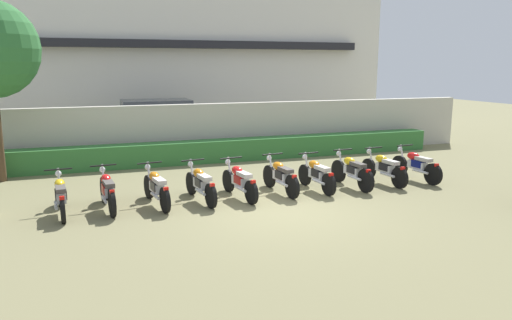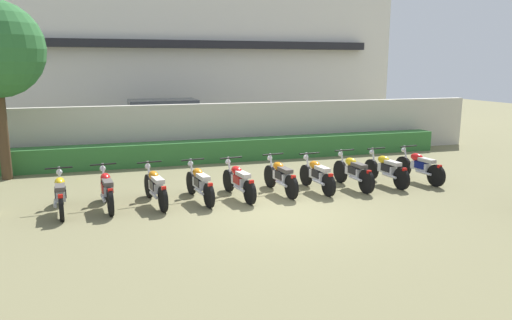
{
  "view_description": "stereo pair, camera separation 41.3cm",
  "coord_description": "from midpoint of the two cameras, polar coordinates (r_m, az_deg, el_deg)",
  "views": [
    {
      "loc": [
        -4.0,
        -9.78,
        3.27
      ],
      "look_at": [
        0.0,
        1.72,
        0.86
      ],
      "focal_mm": 33.73,
      "sensor_mm": 36.0,
      "label": 1
    },
    {
      "loc": [
        -3.6,
        -9.91,
        3.27
      ],
      "look_at": [
        0.0,
        1.72,
        0.86
      ],
      "focal_mm": 33.73,
      "sensor_mm": 36.0,
      "label": 2
    }
  ],
  "objects": [
    {
      "name": "ground",
      "position": [
        11.05,
        3.74,
        -6.04
      ],
      "size": [
        60.0,
        60.0,
        0.0
      ],
      "primitive_type": "plane",
      "color": "olive"
    },
    {
      "name": "building",
      "position": [
        26.29,
        -9.12,
        12.62
      ],
      "size": [
        21.96,
        6.5,
        7.97
      ],
      "color": "silver",
      "rests_on": "ground"
    },
    {
      "name": "compound_wall",
      "position": [
        17.16,
        -4.27,
        3.47
      ],
      "size": [
        20.86,
        0.3,
        1.94
      ],
      "primitive_type": "cube",
      "color": "#BCB7A8",
      "rests_on": "ground"
    },
    {
      "name": "hedge_row",
      "position": [
        16.58,
        -3.69,
        1.11
      ],
      "size": [
        16.69,
        0.7,
        0.74
      ],
      "primitive_type": "cube",
      "color": "#337033",
      "rests_on": "ground"
    },
    {
      "name": "parked_car",
      "position": [
        20.09,
        -9.89,
        4.36
      ],
      "size": [
        4.52,
        2.12,
        1.89
      ],
      "rotation": [
        0.0,
        0.0,
        0.01
      ],
      "color": "black",
      "rests_on": "ground"
    },
    {
      "name": "motorcycle_in_row_0",
      "position": [
        11.58,
        -21.23,
        -3.73
      ],
      "size": [
        0.6,
        1.9,
        0.94
      ],
      "rotation": [
        0.0,
        0.0,
        1.66
      ],
      "color": "black",
      "rests_on": "ground"
    },
    {
      "name": "motorcycle_in_row_1",
      "position": [
        11.57,
        -16.32,
        -3.34
      ],
      "size": [
        0.6,
        1.87,
        0.97
      ],
      "rotation": [
        0.0,
        0.0,
        1.68
      ],
      "color": "black",
      "rests_on": "ground"
    },
    {
      "name": "motorcycle_in_row_2",
      "position": [
        11.62,
        -10.87,
        -3.08
      ],
      "size": [
        0.6,
        1.92,
        0.95
      ],
      "rotation": [
        0.0,
        0.0,
        1.72
      ],
      "color": "black",
      "rests_on": "ground"
    },
    {
      "name": "motorcycle_in_row_3",
      "position": [
        11.79,
        -5.72,
        -2.73
      ],
      "size": [
        0.6,
        1.93,
        0.95
      ],
      "rotation": [
        0.0,
        0.0,
        1.71
      ],
      "color": "black",
      "rests_on": "ground"
    },
    {
      "name": "motorcycle_in_row_4",
      "position": [
        11.98,
        -1.09,
        -2.45
      ],
      "size": [
        0.6,
        1.9,
        0.95
      ],
      "rotation": [
        0.0,
        0.0,
        1.72
      ],
      "color": "black",
      "rests_on": "ground"
    },
    {
      "name": "motorcycle_in_row_5",
      "position": [
        12.44,
        3.86,
        -1.92
      ],
      "size": [
        0.6,
        1.87,
        0.96
      ],
      "rotation": [
        0.0,
        0.0,
        1.67
      ],
      "color": "black",
      "rests_on": "ground"
    },
    {
      "name": "motorcycle_in_row_6",
      "position": [
        12.76,
        8.17,
        -1.72
      ],
      "size": [
        0.6,
        1.79,
        0.95
      ],
      "rotation": [
        0.0,
        0.0,
        1.66
      ],
      "color": "black",
      "rests_on": "ground"
    },
    {
      "name": "motorcycle_in_row_7",
      "position": [
        13.24,
        12.32,
        -1.33
      ],
      "size": [
        0.6,
        1.92,
        0.97
      ],
      "rotation": [
        0.0,
        0.0,
        1.64
      ],
      "color": "black",
      "rests_on": "ground"
    },
    {
      "name": "motorcycle_in_row_8",
      "position": [
        13.86,
        16.01,
        -1.0
      ],
      "size": [
        0.6,
        1.91,
        0.95
      ],
      "rotation": [
        0.0,
        0.0,
        1.67
      ],
      "color": "black",
      "rests_on": "ground"
    },
    {
      "name": "motorcycle_in_row_9",
      "position": [
        14.48,
        19.59,
        -0.68
      ],
      "size": [
        0.6,
        1.92,
        0.96
      ],
      "rotation": [
        0.0,
        0.0,
        1.7
      ],
      "color": "black",
      "rests_on": "ground"
    }
  ]
}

